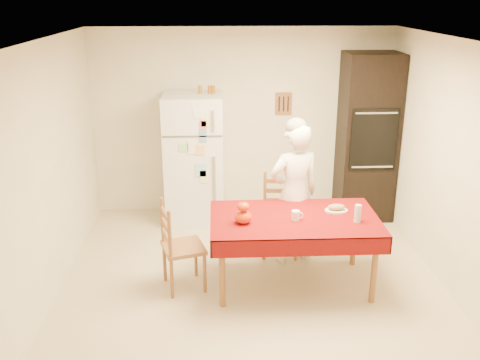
{
  "coord_description": "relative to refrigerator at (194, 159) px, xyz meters",
  "views": [
    {
      "loc": [
        -0.36,
        -4.81,
        2.92
      ],
      "look_at": [
        -0.13,
        0.2,
        1.15
      ],
      "focal_mm": 40.0,
      "sensor_mm": 36.0,
      "label": 1
    }
  ],
  "objects": [
    {
      "name": "bread_plate",
      "position": [
        1.53,
        -1.62,
        -0.08
      ],
      "size": [
        0.24,
        0.24,
        0.02
      ],
      "primitive_type": "cylinder",
      "color": "silver",
      "rests_on": "dining_table"
    },
    {
      "name": "pumpkin_lower",
      "position": [
        0.55,
        -1.87,
        -0.02
      ],
      "size": [
        0.17,
        0.17,
        0.13
      ],
      "primitive_type": "ellipsoid",
      "color": "#C85604",
      "rests_on": "dining_table"
    },
    {
      "name": "spice_jar_mid",
      "position": [
        0.22,
        0.05,
        0.9
      ],
      "size": [
        0.05,
        0.05,
        0.1
      ],
      "primitive_type": "cylinder",
      "color": "brown",
      "rests_on": "refrigerator"
    },
    {
      "name": "chair_left",
      "position": [
        -0.12,
        -1.77,
        -0.34
      ],
      "size": [
        0.5,
        0.52,
        0.95
      ],
      "rotation": [
        0.0,
        0.0,
        1.86
      ],
      "color": "brown",
      "rests_on": "floor"
    },
    {
      "name": "spice_jar_left",
      "position": [
        0.1,
        0.05,
        0.9
      ],
      "size": [
        0.05,
        0.05,
        0.1
      ],
      "primitive_type": "cylinder",
      "color": "#895C19",
      "rests_on": "refrigerator"
    },
    {
      "name": "oven_cabinet",
      "position": [
        2.28,
        0.05,
        0.25
      ],
      "size": [
        0.7,
        0.62,
        2.2
      ],
      "color": "black",
      "rests_on": "floor"
    },
    {
      "name": "seated_woman",
      "position": [
        1.14,
        -1.2,
        -0.05
      ],
      "size": [
        0.67,
        0.53,
        1.6
      ],
      "primitive_type": "imported",
      "rotation": [
        0.0,
        0.0,
        3.42
      ],
      "color": "white",
      "rests_on": "floor"
    },
    {
      "name": "wine_glass",
      "position": [
        1.68,
        -1.88,
        -0.0
      ],
      "size": [
        0.07,
        0.07,
        0.18
      ],
      "primitive_type": "cylinder",
      "color": "silver",
      "rests_on": "dining_table"
    },
    {
      "name": "refrigerator",
      "position": [
        0.0,
        0.0,
        0.0
      ],
      "size": [
        0.75,
        0.74,
        1.7
      ],
      "color": "white",
      "rests_on": "floor"
    },
    {
      "name": "spice_jar_right",
      "position": [
        0.26,
        0.05,
        0.9
      ],
      "size": [
        0.05,
        0.05,
        0.1
      ],
      "primitive_type": "cylinder",
      "color": "brown",
      "rests_on": "refrigerator"
    },
    {
      "name": "floor",
      "position": [
        0.65,
        -1.88,
        -0.85
      ],
      "size": [
        4.5,
        4.5,
        0.0
      ],
      "primitive_type": "plane",
      "color": "beige",
      "rests_on": "ground"
    },
    {
      "name": "chair_far",
      "position": [
        1.02,
        -0.98,
        -0.34
      ],
      "size": [
        0.46,
        0.44,
        0.95
      ],
      "rotation": [
        0.0,
        0.0,
        -0.09
      ],
      "color": "brown",
      "rests_on": "floor"
    },
    {
      "name": "bread_loaf",
      "position": [
        1.53,
        -1.62,
        -0.04
      ],
      "size": [
        0.18,
        0.1,
        0.06
      ],
      "primitive_type": "ellipsoid",
      "color": "#9D7E4D",
      "rests_on": "bread_plate"
    },
    {
      "name": "pumpkin_upper",
      "position": [
        0.55,
        -1.87,
        0.09
      ],
      "size": [
        0.12,
        0.12,
        0.09
      ],
      "primitive_type": "ellipsoid",
      "color": "#C65704",
      "rests_on": "pumpkin_lower"
    },
    {
      "name": "dining_table",
      "position": [
        1.07,
        -1.75,
        -0.16
      ],
      "size": [
        1.7,
        1.0,
        0.76
      ],
      "color": "brown",
      "rests_on": "floor"
    },
    {
      "name": "coffee_mug",
      "position": [
        1.07,
        -1.82,
        -0.04
      ],
      "size": [
        0.08,
        0.08,
        0.1
      ],
      "primitive_type": "cylinder",
      "color": "white",
      "rests_on": "dining_table"
    },
    {
      "name": "room_shell",
      "position": [
        0.65,
        -1.88,
        0.77
      ],
      "size": [
        4.02,
        4.52,
        2.51
      ],
      "color": "#EBE2C5",
      "rests_on": "ground"
    }
  ]
}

